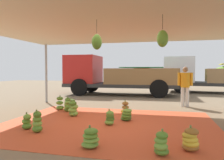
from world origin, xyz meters
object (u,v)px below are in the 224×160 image
(banana_bunch_8, at_px, (127,115))
(banana_bunch_7, at_px, (27,122))
(banana_bunch_1, at_px, (60,104))
(cargo_truck_main, at_px, (116,75))
(banana_bunch_9, at_px, (110,118))
(banana_bunch_2, at_px, (68,105))
(banana_bunch_10, at_px, (71,105))
(banana_bunch_0, at_px, (125,108))
(banana_bunch_6, at_px, (91,138))
(banana_bunch_3, at_px, (161,144))
(worker_0, at_px, (185,83))
(cargo_truck_far, at_px, (216,74))
(banana_bunch_5, at_px, (73,109))
(banana_bunch_4, at_px, (37,122))
(banana_bunch_11, at_px, (190,140))

(banana_bunch_8, bearing_deg, banana_bunch_7, -147.25)
(banana_bunch_1, bearing_deg, cargo_truck_main, 80.63)
(banana_bunch_7, bearing_deg, banana_bunch_9, 24.80)
(banana_bunch_2, relative_size, banana_bunch_8, 1.30)
(banana_bunch_10, bearing_deg, banana_bunch_1, -159.89)
(banana_bunch_0, bearing_deg, banana_bunch_6, -90.70)
(banana_bunch_2, height_order, banana_bunch_3, banana_bunch_2)
(banana_bunch_2, relative_size, worker_0, 0.33)
(banana_bunch_10, bearing_deg, banana_bunch_9, -44.17)
(cargo_truck_main, distance_m, worker_0, 5.26)
(banana_bunch_0, height_order, banana_bunch_6, banana_bunch_0)
(banana_bunch_8, xyz_separation_m, worker_0, (1.90, 3.10, 0.78))
(banana_bunch_7, bearing_deg, cargo_truck_far, 58.31)
(banana_bunch_2, xyz_separation_m, banana_bunch_7, (-0.01, -2.36, -0.06))
(banana_bunch_0, relative_size, banana_bunch_5, 0.84)
(banana_bunch_9, relative_size, worker_0, 0.27)
(banana_bunch_1, relative_size, banana_bunch_8, 1.29)
(banana_bunch_7, bearing_deg, banana_bunch_4, -23.76)
(banana_bunch_0, height_order, banana_bunch_9, banana_bunch_0)
(banana_bunch_1, xyz_separation_m, banana_bunch_10, (0.39, 0.14, -0.04))
(banana_bunch_3, bearing_deg, banana_bunch_4, 165.22)
(cargo_truck_main, bearing_deg, banana_bunch_6, -80.32)
(banana_bunch_3, bearing_deg, cargo_truck_far, 74.10)
(banana_bunch_5, relative_size, cargo_truck_far, 0.07)
(banana_bunch_3, bearing_deg, banana_bunch_7, 164.05)
(banana_bunch_9, height_order, cargo_truck_main, cargo_truck_main)
(banana_bunch_1, relative_size, banana_bunch_2, 0.99)
(banana_bunch_8, xyz_separation_m, cargo_truck_far, (4.37, 9.32, 1.05))
(banana_bunch_2, bearing_deg, cargo_truck_main, 85.77)
(banana_bunch_1, relative_size, banana_bunch_5, 1.01)
(banana_bunch_2, distance_m, banana_bunch_11, 4.84)
(banana_bunch_0, bearing_deg, banana_bunch_9, -93.69)
(banana_bunch_10, height_order, worker_0, worker_0)
(banana_bunch_1, height_order, banana_bunch_8, banana_bunch_1)
(banana_bunch_2, distance_m, worker_0, 4.78)
(banana_bunch_0, relative_size, banana_bunch_4, 0.83)
(banana_bunch_8, bearing_deg, banana_bunch_6, -97.06)
(banana_bunch_3, height_order, banana_bunch_5, banana_bunch_5)
(banana_bunch_4, xyz_separation_m, banana_bunch_8, (1.88, 1.66, -0.07))
(banana_bunch_5, relative_size, cargo_truck_main, 0.08)
(banana_bunch_8, bearing_deg, banana_bunch_1, 155.91)
(banana_bunch_4, height_order, cargo_truck_main, cargo_truck_main)
(banana_bunch_7, distance_m, banana_bunch_8, 2.73)
(banana_bunch_6, relative_size, cargo_truck_far, 0.07)
(banana_bunch_9, height_order, banana_bunch_11, banana_bunch_11)
(banana_bunch_8, relative_size, cargo_truck_far, 0.06)
(banana_bunch_1, xyz_separation_m, worker_0, (4.66, 1.86, 0.72))
(banana_bunch_2, height_order, banana_bunch_8, banana_bunch_2)
(banana_bunch_5, distance_m, banana_bunch_8, 1.79)
(worker_0, bearing_deg, banana_bunch_5, -141.82)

